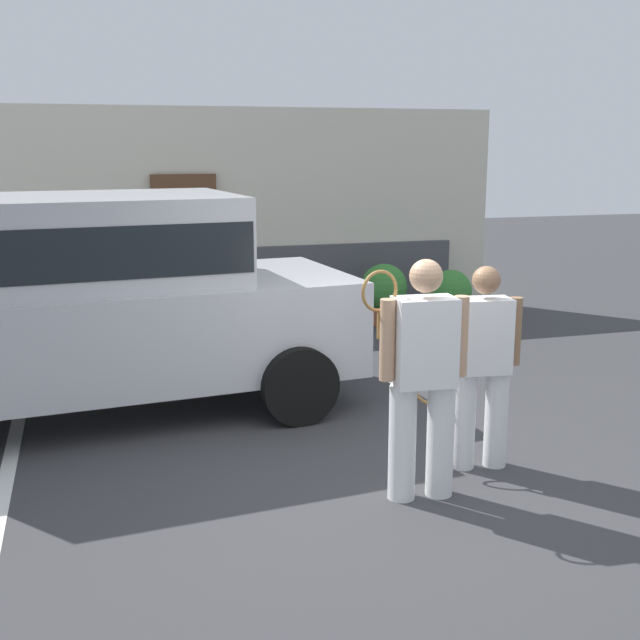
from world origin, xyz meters
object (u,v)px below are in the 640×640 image
tennis_player_man (423,376)px  potted_plant_by_porch (384,291)px  parked_suv (93,295)px  potted_plant_secondary (451,294)px  tennis_player_woman (482,365)px

tennis_player_man → potted_plant_by_porch: (1.80, 5.40, -0.43)m
parked_suv → potted_plant_secondary: (4.86, 2.55, -0.71)m
potted_plant_by_porch → tennis_player_man: bearing=-108.4°
parked_suv → tennis_player_man: parked_suv is taller
tennis_player_man → tennis_player_woman: bearing=-146.2°
tennis_player_woman → potted_plant_by_porch: tennis_player_woman is taller
tennis_player_woman → potted_plant_secondary: 5.16m
tennis_player_woman → potted_plant_by_porch: size_ratio=1.85×
parked_suv → potted_plant_by_porch: (3.97, 2.84, -0.67)m
parked_suv → tennis_player_woman: 3.59m
potted_plant_by_porch → potted_plant_secondary: (0.89, -0.29, -0.05)m
tennis_player_man → parked_suv: bearing=-45.6°
tennis_player_woman → potted_plant_secondary: tennis_player_woman is taller
potted_plant_by_porch → parked_suv: bearing=-144.4°
tennis_player_woman → potted_plant_secondary: size_ratio=2.05×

